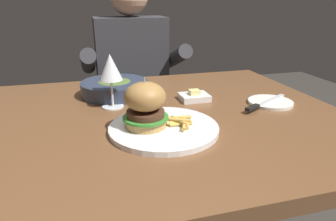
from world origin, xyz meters
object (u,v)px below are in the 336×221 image
(bread_plate, at_px, (270,102))
(diner_person, at_px, (133,96))
(main_plate, at_px, (164,128))
(butter_dish, at_px, (194,97))
(wine_glass, at_px, (110,69))
(soup_bowl, at_px, (115,88))
(table_knife, at_px, (263,103))
(burger_sandwich, at_px, (145,105))

(bread_plate, height_order, diner_person, diner_person)
(main_plate, bearing_deg, butter_dish, 52.82)
(diner_person, bearing_deg, wine_glass, -104.14)
(wine_glass, relative_size, bread_plate, 1.18)
(wine_glass, relative_size, diner_person, 0.15)
(butter_dish, bearing_deg, soup_bowl, 153.15)
(table_knife, relative_size, diner_person, 0.18)
(burger_sandwich, xyz_separation_m, soup_bowl, (-0.04, 0.34, -0.05))
(burger_sandwich, xyz_separation_m, bread_plate, (0.44, 0.10, -0.07))
(wine_glass, bearing_deg, diner_person, 75.86)
(bread_plate, relative_size, diner_person, 0.12)
(bread_plate, relative_size, soup_bowl, 0.61)
(wine_glass, height_order, table_knife, wine_glass)
(diner_person, bearing_deg, bread_plate, -64.99)
(burger_sandwich, relative_size, wine_glass, 0.77)
(main_plate, bearing_deg, diner_person, 86.71)
(bread_plate, distance_m, diner_person, 0.84)
(table_knife, bearing_deg, main_plate, -165.74)
(main_plate, xyz_separation_m, butter_dish, (0.17, 0.22, 0.00))
(main_plate, bearing_deg, burger_sandwich, 167.70)
(burger_sandwich, height_order, diner_person, diner_person)
(wine_glass, bearing_deg, main_plate, -63.18)
(main_plate, distance_m, wine_glass, 0.27)
(main_plate, bearing_deg, table_knife, 14.26)
(butter_dish, relative_size, soup_bowl, 0.41)
(wine_glass, height_order, diner_person, diner_person)
(main_plate, bearing_deg, wine_glass, 116.82)
(main_plate, xyz_separation_m, table_knife, (0.35, 0.09, 0.01))
(table_knife, distance_m, diner_person, 0.85)
(bread_plate, height_order, soup_bowl, soup_bowl)
(wine_glass, distance_m, bread_plate, 0.53)
(wine_glass, relative_size, butter_dish, 1.76)
(wine_glass, bearing_deg, butter_dish, -0.26)
(burger_sandwich, distance_m, butter_dish, 0.30)
(wine_glass, bearing_deg, table_knife, -15.79)
(bread_plate, distance_m, table_knife, 0.05)
(bread_plate, xyz_separation_m, diner_person, (-0.35, 0.74, -0.18))
(butter_dish, bearing_deg, main_plate, -127.18)
(bread_plate, bearing_deg, burger_sandwich, -166.81)
(burger_sandwich, height_order, table_knife, burger_sandwich)
(main_plate, bearing_deg, soup_bowl, 104.54)
(table_knife, relative_size, soup_bowl, 0.86)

